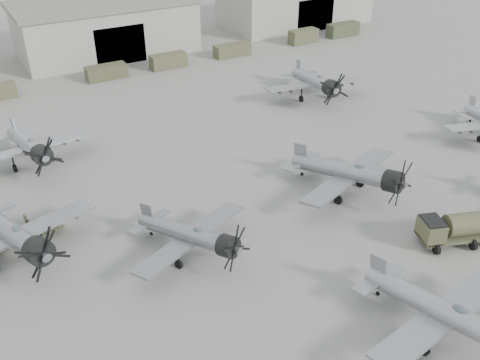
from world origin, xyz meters
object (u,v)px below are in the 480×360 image
object	(u,v)px
aircraft_mid_1	(194,236)
ground_crew	(27,222)
aircraft_mid_0	(15,236)
fuel_tanker	(461,226)
aircraft_far_0	(30,146)
aircraft_far_1	(317,82)
aircraft_near_1	(449,315)
tug_trailer	(10,243)
aircraft_mid_2	(353,173)

from	to	relation	value
aircraft_mid_1	ground_crew	size ratio (longest dim) A/B	6.09
aircraft_mid_0	fuel_tanker	size ratio (longest dim) A/B	1.81
aircraft_mid_0	fuel_tanker	distance (m)	36.80
aircraft_far_0	aircraft_far_1	xyz separation A→B (m)	(37.17, -0.31, 0.15)
aircraft_near_1	ground_crew	world-z (taller)	aircraft_near_1
aircraft_near_1	tug_trailer	distance (m)	34.97
aircraft_mid_1	aircraft_far_1	world-z (taller)	aircraft_far_1
aircraft_near_1	aircraft_mid_1	xyz separation A→B (m)	(-10.89, 16.54, -0.25)
aircraft_mid_0	tug_trailer	bearing A→B (deg)	87.24
aircraft_mid_0	aircraft_far_0	size ratio (longest dim) A/B	1.04
aircraft_mid_0	aircraft_far_0	distance (m)	16.10
aircraft_far_1	ground_crew	world-z (taller)	aircraft_far_1
aircraft_mid_1	tug_trailer	world-z (taller)	aircraft_mid_1
aircraft_mid_1	fuel_tanker	size ratio (longest dim) A/B	1.52
aircraft_near_1	aircraft_mid_1	distance (m)	19.80
aircraft_mid_0	aircraft_far_1	bearing A→B (deg)	4.43
aircraft_mid_1	aircraft_far_0	xyz separation A→B (m)	(-8.31, 22.26, 0.24)
aircraft_mid_0	aircraft_far_1	size ratio (longest dim) A/B	0.98
aircraft_mid_1	aircraft_far_0	distance (m)	23.77
aircraft_mid_0	aircraft_far_0	xyz separation A→B (m)	(4.22, 15.54, -0.11)
aircraft_mid_2	aircraft_far_0	world-z (taller)	aircraft_mid_2
aircraft_mid_1	ground_crew	bearing A→B (deg)	113.42
aircraft_far_0	ground_crew	world-z (taller)	aircraft_far_0
aircraft_mid_0	tug_trailer	world-z (taller)	aircraft_mid_0
aircraft_near_1	aircraft_mid_2	xyz separation A→B (m)	(6.47, 17.49, 0.07)
tug_trailer	aircraft_mid_0	bearing A→B (deg)	-85.91
aircraft_near_1	aircraft_mid_2	size ratio (longest dim) A/B	0.98
tug_trailer	aircraft_mid_2	bearing A→B (deg)	-23.57
aircraft_mid_2	tug_trailer	size ratio (longest dim) A/B	1.93
aircraft_near_1	aircraft_mid_0	world-z (taller)	aircraft_mid_0
aircraft_mid_0	aircraft_far_1	world-z (taller)	aircraft_far_1
aircraft_mid_2	aircraft_far_1	distance (m)	23.94
aircraft_near_1	aircraft_mid_1	world-z (taller)	aircraft_near_1
aircraft_mid_2	fuel_tanker	bearing A→B (deg)	-92.09
aircraft_near_1	tug_trailer	bearing A→B (deg)	124.94
aircraft_mid_1	fuel_tanker	world-z (taller)	aircraft_mid_1
aircraft_near_1	fuel_tanker	xyz separation A→B (m)	(9.65, 7.15, -0.81)
tug_trailer	ground_crew	size ratio (longest dim) A/B	3.68
aircraft_far_0	aircraft_far_1	world-z (taller)	aircraft_far_1
aircraft_mid_0	aircraft_mid_1	distance (m)	14.23
aircraft_near_1	ground_crew	bearing A→B (deg)	120.93
aircraft_mid_1	aircraft_far_0	size ratio (longest dim) A/B	0.88
aircraft_far_1	tug_trailer	size ratio (longest dim) A/B	2.01
aircraft_far_1	ground_crew	bearing A→B (deg)	-152.14
aircraft_mid_2	aircraft_far_1	xyz separation A→B (m)	(11.49, 21.00, 0.07)
aircraft_mid_0	fuel_tanker	bearing A→B (deg)	-41.75
fuel_tanker	aircraft_mid_2	bearing A→B (deg)	126.83
aircraft_far_1	fuel_tanker	bearing A→B (deg)	-92.89
aircraft_mid_0	ground_crew	world-z (taller)	aircraft_mid_0
tug_trailer	aircraft_far_1	bearing A→B (deg)	8.39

